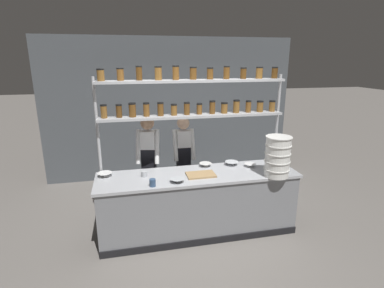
{
  "coord_description": "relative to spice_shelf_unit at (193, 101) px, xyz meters",
  "views": [
    {
      "loc": [
        -0.96,
        -3.87,
        2.5
      ],
      "look_at": [
        -0.05,
        0.2,
        1.31
      ],
      "focal_mm": 28.0,
      "sensor_mm": 36.0,
      "label": 1
    }
  ],
  "objects": [
    {
      "name": "ground_plane",
      "position": [
        0.0,
        -0.33,
        -1.91
      ],
      "size": [
        40.0,
        40.0,
        0.0
      ],
      "primitive_type": "plane",
      "color": "slate"
    },
    {
      "name": "back_wall",
      "position": [
        0.0,
        2.09,
        -0.44
      ],
      "size": [
        5.26,
        0.12,
        2.94
      ],
      "primitive_type": "cube",
      "color": "#4C5156",
      "rests_on": "ground_plane"
    },
    {
      "name": "prep_counter",
      "position": [
        0.0,
        -0.33,
        -1.45
      ],
      "size": [
        2.86,
        0.76,
        0.92
      ],
      "color": "gray",
      "rests_on": "ground_plane"
    },
    {
      "name": "spice_shelf_unit",
      "position": [
        0.0,
        0.0,
        0.0
      ],
      "size": [
        2.75,
        0.28,
        2.41
      ],
      "color": "#ADAFB5",
      "rests_on": "ground_plane"
    },
    {
      "name": "chef_left",
      "position": [
        -0.64,
        0.33,
        -0.95
      ],
      "size": [
        0.4,
        0.33,
        1.66
      ],
      "rotation": [
        0.0,
        0.0,
        -0.21
      ],
      "color": "black",
      "rests_on": "ground_plane"
    },
    {
      "name": "chef_center",
      "position": [
        -0.06,
        0.45,
        -1.0
      ],
      "size": [
        0.36,
        0.28,
        1.6
      ],
      "rotation": [
        0.0,
        0.0,
        -0.01
      ],
      "color": "black",
      "rests_on": "ground_plane"
    },
    {
      "name": "container_stack",
      "position": [
        1.05,
        -0.64,
        -0.7
      ],
      "size": [
        0.36,
        0.36,
        0.57
      ],
      "color": "white",
      "rests_on": "prep_counter"
    },
    {
      "name": "cutting_board",
      "position": [
        0.02,
        -0.4,
        -0.98
      ],
      "size": [
        0.4,
        0.26,
        0.02
      ],
      "color": "#A88456",
      "rests_on": "prep_counter"
    },
    {
      "name": "prep_bowl_near_left",
      "position": [
        -0.34,
        -0.56,
        -0.96
      ],
      "size": [
        0.19,
        0.19,
        0.05
      ],
      "color": "#B2B7BC",
      "rests_on": "prep_counter"
    },
    {
      "name": "prep_bowl_center_front",
      "position": [
        0.18,
        -0.05,
        -0.97
      ],
      "size": [
        0.19,
        0.19,
        0.05
      ],
      "color": "silver",
      "rests_on": "prep_counter"
    },
    {
      "name": "prep_bowl_center_back",
      "position": [
        0.84,
        -0.22,
        -0.97
      ],
      "size": [
        0.17,
        0.17,
        0.05
      ],
      "color": "white",
      "rests_on": "prep_counter"
    },
    {
      "name": "prep_bowl_near_right",
      "position": [
        -1.29,
        -0.14,
        -0.96
      ],
      "size": [
        0.2,
        0.2,
        0.06
      ],
      "color": "white",
      "rests_on": "prep_counter"
    },
    {
      "name": "prep_bowl_far_left",
      "position": [
        0.59,
        -0.08,
        -0.96
      ],
      "size": [
        0.2,
        0.2,
        0.06
      ],
      "color": "silver",
      "rests_on": "prep_counter"
    },
    {
      "name": "serving_cup_front",
      "position": [
        -0.75,
        -0.26,
        -0.95
      ],
      "size": [
        0.08,
        0.08,
        0.08
      ],
      "color": "#B2B7BC",
      "rests_on": "prep_counter"
    },
    {
      "name": "serving_cup_by_board",
      "position": [
        -0.67,
        -0.62,
        -0.94
      ],
      "size": [
        0.08,
        0.08,
        0.1
      ],
      "color": "#334C70",
      "rests_on": "prep_counter"
    }
  ]
}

